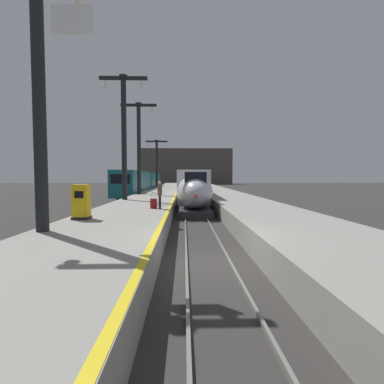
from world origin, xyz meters
TOP-DOWN VIEW (x-y plane):
  - ground_plane at (0.00, 0.00)m, footprint 260.00×260.00m
  - platform_left at (-4.05, 24.75)m, footprint 4.80×110.00m
  - platform_right at (4.05, 24.75)m, footprint 4.80×110.00m
  - platform_left_safety_stripe at (-1.77, 24.75)m, footprint 0.20×107.80m
  - rail_main_left at (-0.75, 27.50)m, footprint 0.08×110.00m
  - rail_main_right at (0.75, 27.50)m, footprint 0.08×110.00m
  - rail_secondary_left at (-8.85, 27.50)m, footprint 0.08×110.00m
  - rail_secondary_right at (-7.35, 27.50)m, footprint 0.08×110.00m
  - highspeed_train_main at (0.00, 37.15)m, footprint 2.92×55.93m
  - regional_train_adjacent at (-8.10, 41.21)m, footprint 2.85×36.60m
  - station_column_near at (-5.84, 0.74)m, footprint 4.00×0.68m
  - station_column_mid at (-5.90, 14.86)m, footprint 4.00×0.68m
  - station_column_far at (-5.90, 22.77)m, footprint 4.00×0.68m
  - station_column_distant at (-5.90, 43.59)m, footprint 4.00×0.68m
  - passenger_near_edge at (-2.30, 7.64)m, footprint 0.25×0.57m
  - rolling_suitcase at (-2.71, 7.99)m, footprint 0.40×0.22m
  - ticket_machine_yellow at (-5.55, 3.64)m, footprint 0.76×0.62m
  - terminus_back_wall at (0.00, 102.00)m, footprint 36.00×2.00m

SIDE VIEW (x-z plane):
  - ground_plane at x=0.00m, z-range 0.00..0.00m
  - rail_main_left at x=-0.75m, z-range 0.00..0.12m
  - rail_main_right at x=0.75m, z-range 0.00..0.12m
  - rail_secondary_left at x=-8.85m, z-range 0.00..0.12m
  - rail_secondary_right at x=-7.35m, z-range 0.00..0.12m
  - platform_left at x=-4.05m, z-range 0.00..1.05m
  - platform_right at x=4.05m, z-range 0.00..1.05m
  - platform_left_safety_stripe at x=-1.77m, z-range 1.05..1.06m
  - rolling_suitcase at x=-2.71m, z-range 0.86..1.85m
  - ticket_machine_yellow at x=-5.55m, z-range 0.99..2.59m
  - highspeed_train_main at x=0.00m, z-range 0.16..3.76m
  - passenger_near_edge at x=-2.30m, z-range 1.19..2.88m
  - regional_train_adjacent at x=-8.10m, z-range 0.23..4.03m
  - station_column_distant at x=-5.90m, z-range 1.97..10.68m
  - station_column_near at x=-5.84m, z-range 2.07..11.01m
  - terminus_back_wall at x=0.00m, z-range 0.00..14.00m
  - station_column_far at x=-5.90m, z-range 2.01..12.17m
  - station_column_mid at x=-5.90m, z-range 2.02..12.44m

